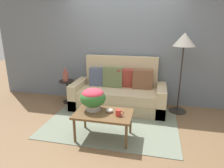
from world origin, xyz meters
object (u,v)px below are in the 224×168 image
(couch, at_px, (119,92))
(table_vase, at_px, (66,76))
(coffee_table, at_px, (103,116))
(potted_plant, at_px, (93,98))
(snack_bowl, at_px, (110,110))
(floor_lamp, at_px, (184,46))
(coffee_mug, at_px, (118,113))
(side_table, at_px, (67,87))

(couch, distance_m, table_vase, 1.30)
(coffee_table, height_order, potted_plant, potted_plant)
(potted_plant, bearing_deg, couch, 80.94)
(coffee_table, height_order, snack_bowl, snack_bowl)
(floor_lamp, relative_size, table_vase, 5.53)
(couch, bearing_deg, coffee_mug, -79.36)
(coffee_table, xyz_separation_m, potted_plant, (-0.20, 0.08, 0.26))
(floor_lamp, height_order, coffee_mug, floor_lamp)
(potted_plant, height_order, coffee_mug, potted_plant)
(coffee_mug, bearing_deg, table_vase, 138.32)
(coffee_table, relative_size, coffee_mug, 7.06)
(coffee_table, xyz_separation_m, coffee_mug, (0.25, -0.05, 0.10))
(floor_lamp, distance_m, potted_plant, 2.07)
(coffee_mug, relative_size, table_vase, 0.44)
(coffee_mug, bearing_deg, snack_bowl, 150.39)
(coffee_mug, bearing_deg, side_table, 137.71)
(coffee_table, xyz_separation_m, table_vase, (-1.26, 1.30, 0.26))
(coffee_table, bearing_deg, table_vase, 134.06)
(floor_lamp, bearing_deg, coffee_mug, -126.13)
(potted_plant, height_order, snack_bowl, potted_plant)
(coffee_mug, height_order, table_vase, table_vase)
(floor_lamp, distance_m, coffee_mug, 1.95)
(couch, xyz_separation_m, potted_plant, (-0.20, -1.23, 0.31))
(side_table, relative_size, coffee_mug, 4.11)
(side_table, distance_m, potted_plant, 1.65)
(floor_lamp, bearing_deg, table_vase, -179.03)
(floor_lamp, height_order, snack_bowl, floor_lamp)
(side_table, distance_m, table_vase, 0.29)
(coffee_mug, bearing_deg, floor_lamp, 53.87)
(coffee_table, height_order, floor_lamp, floor_lamp)
(couch, bearing_deg, side_table, 179.52)
(coffee_mug, xyz_separation_m, snack_bowl, (-0.16, 0.09, -0.02))
(couch, bearing_deg, coffee_table, -89.95)
(potted_plant, xyz_separation_m, table_vase, (-1.07, 1.22, -0.00))
(couch, bearing_deg, potted_plant, -99.06)
(snack_bowl, bearing_deg, coffee_table, -151.83)
(coffee_table, bearing_deg, snack_bowl, 28.17)
(coffee_table, distance_m, snack_bowl, 0.13)
(potted_plant, bearing_deg, table_vase, 131.12)
(couch, distance_m, coffee_table, 1.31)
(table_vase, bearing_deg, coffee_table, -45.94)
(table_vase, bearing_deg, snack_bowl, -42.91)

